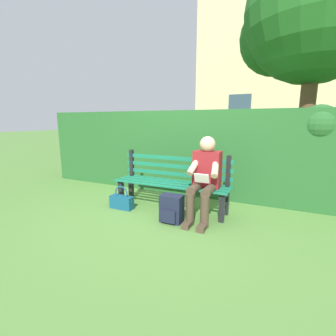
% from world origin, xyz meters
% --- Properties ---
extents(ground, '(60.00, 60.00, 0.00)m').
position_xyz_m(ground, '(0.00, 0.00, 0.00)').
color(ground, '#517F38').
extents(park_bench, '(1.83, 0.45, 0.88)m').
position_xyz_m(park_bench, '(0.00, -0.07, 0.44)').
color(park_bench, black).
rests_on(park_bench, ground).
extents(person_seated, '(0.44, 0.73, 1.16)m').
position_xyz_m(person_seated, '(-0.56, 0.10, 0.61)').
color(person_seated, maroon).
rests_on(person_seated, ground).
extents(hedge_backdrop, '(6.53, 0.70, 1.61)m').
position_xyz_m(hedge_backdrop, '(-0.05, -1.08, 0.80)').
color(hedge_backdrop, '#265B28').
rests_on(hedge_backdrop, ground).
extents(tree, '(2.65, 2.52, 4.55)m').
position_xyz_m(tree, '(-1.79, -2.17, 3.23)').
color(tree, brown).
rests_on(tree, ground).
extents(building_facade, '(7.71, 2.96, 6.59)m').
position_xyz_m(building_facade, '(-1.79, -8.66, 3.30)').
color(building_facade, beige).
rests_on(building_facade, ground).
extents(backpack, '(0.30, 0.27, 0.38)m').
position_xyz_m(backpack, '(-0.21, 0.43, 0.19)').
color(backpack, '#191E33').
rests_on(backpack, ground).
extents(handbag, '(0.38, 0.14, 0.37)m').
position_xyz_m(handbag, '(0.72, 0.30, 0.11)').
color(handbag, navy).
rests_on(handbag, ground).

